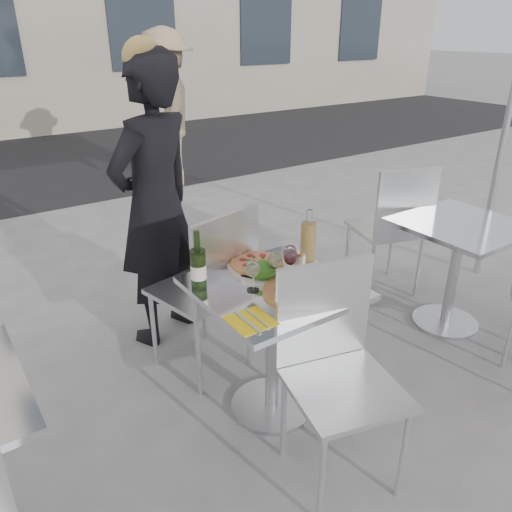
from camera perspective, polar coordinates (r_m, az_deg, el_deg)
ground at (r=2.84m, az=1.79°, el=-16.84°), size 80.00×80.00×0.00m
street_asphalt at (r=8.52m, az=-25.33°, el=9.55°), size 24.00×5.00×0.00m
main_table at (r=2.52m, az=1.95°, el=-7.62°), size 0.72×0.72×0.75m
side_table_right at (r=3.53m, az=22.02°, el=0.32°), size 0.72×0.72×0.75m
chair_far at (r=2.77m, az=-5.10°, el=-2.88°), size 0.56×0.57×1.03m
chair_near at (r=2.23m, az=8.93°, el=-11.36°), size 0.55×0.56×0.99m
side_chair_rfar at (r=3.76m, az=15.52°, el=3.81°), size 0.59×0.60×1.02m
woman_diner at (r=3.11m, az=-11.42°, el=5.67°), size 0.77×0.65×1.80m
pedestrian_b at (r=6.57m, az=-10.09°, el=16.15°), size 1.15×1.41×1.91m
pizza_near at (r=2.35m, az=4.71°, el=-3.95°), size 0.33×0.33×0.02m
pizza_far at (r=2.59m, az=0.11°, el=-0.94°), size 0.31×0.31×0.03m
salad_plate at (r=2.47m, az=0.81°, el=-1.79°), size 0.22×0.22×0.09m
wine_bottle at (r=2.35m, az=-6.61°, el=-1.26°), size 0.07×0.08×0.29m
carafe at (r=2.62m, az=5.98°, el=1.72°), size 0.08×0.08×0.29m
sugar_shaker at (r=2.54m, az=4.93°, el=-0.61°), size 0.06×0.06×0.11m
wineglass_white_a at (r=2.32m, az=-0.38°, el=-1.57°), size 0.07×0.07×0.16m
wineglass_white_b at (r=2.41m, az=2.20°, el=-0.53°), size 0.07×0.07×0.16m
wineglass_red_a at (r=2.44m, az=3.96°, el=-0.23°), size 0.07×0.07×0.16m
wineglass_red_b at (r=2.49m, az=3.92°, el=0.24°), size 0.07×0.07×0.16m
napkin_left at (r=2.13m, az=-0.61°, el=-7.37°), size 0.18×0.20×0.01m
napkin_right at (r=2.46m, az=8.78°, el=-3.04°), size 0.21×0.21×0.01m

